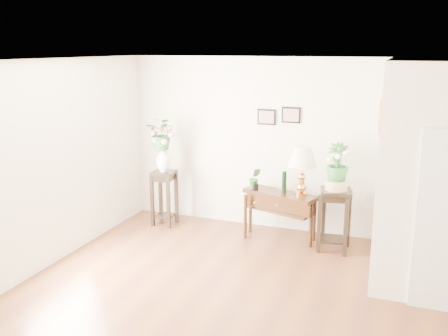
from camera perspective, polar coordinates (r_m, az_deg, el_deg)
The scene contains 18 objects.
floor at distance 5.96m, azimuth 3.34°, elevation -15.98°, with size 6.00×5.50×0.02m, color brown.
ceiling at distance 5.18m, azimuth 3.78°, elevation 12.03°, with size 6.00×5.50×0.02m, color white.
wall_back at distance 8.00m, azimuth 9.34°, elevation 2.37°, with size 6.00×0.02×2.80m, color white.
wall_front at distance 3.08m, azimuth -12.31°, elevation -16.81°, with size 6.00×0.02×2.80m, color white.
wall_left at distance 6.87m, azimuth -21.12°, elevation -0.26°, with size 0.02×5.50×2.80m, color white.
art_print_left at distance 8.06m, azimuth 4.88°, elevation 5.83°, with size 0.30×0.02×0.25m, color black.
art_print_right at distance 7.95m, azimuth 7.68°, elevation 6.02°, with size 0.30×0.02×0.25m, color black.
wall_ornament at distance 6.92m, azimuth 17.63°, elevation 5.61°, with size 0.51×0.51×0.07m, color #C47936.
console_table at distance 7.84m, azimuth 6.37°, elevation -5.47°, with size 1.15×0.38×0.77m, color black.
table_lamp at distance 7.56m, azimuth 8.92°, elevation -0.46°, with size 0.43×0.43×0.75m, color gold.
green_vase at distance 7.66m, azimuth 6.89°, elevation -1.59°, with size 0.07×0.07×0.34m, color black.
potted_plant at distance 7.78m, azimuth 3.53°, elevation -1.30°, with size 0.18×0.15×0.34m, color #2C672E.
plant_stand_a at distance 8.48m, azimuth -6.83°, elevation -3.43°, with size 0.36×0.36×0.93m, color black.
porcelain_vase at distance 8.30m, azimuth -6.96°, elevation 1.13°, with size 0.24×0.24×0.41m, color white, non-canonical shape.
lily_arrangement at distance 8.21m, azimuth -7.05°, elevation 4.18°, with size 0.49×0.43×0.55m, color #2C672E.
plant_stand_b at distance 7.56m, azimuth 12.50°, elevation -5.82°, with size 0.44×0.44×0.93m, color black.
ceramic_bowl at distance 7.39m, azimuth 12.72°, elevation -1.84°, with size 0.32×0.32×0.14m, color beige.
narcissus at distance 7.32m, azimuth 12.85°, elevation 0.60°, with size 0.32×0.32×0.57m, color #2C672E.
Camera 1 is at (1.50, -4.96, 2.95)m, focal length 40.00 mm.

